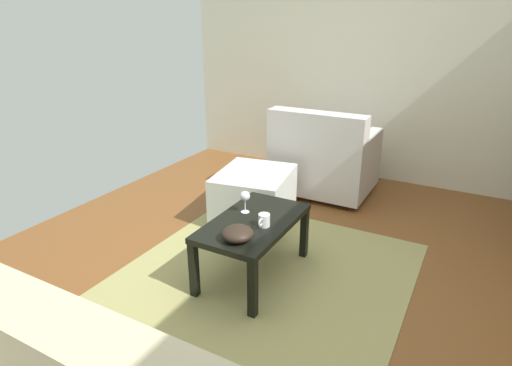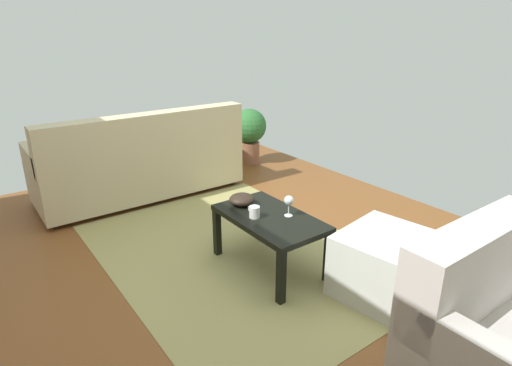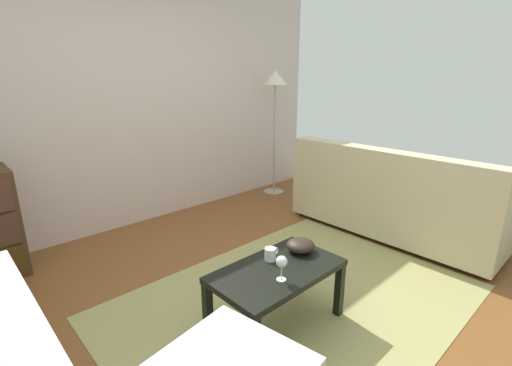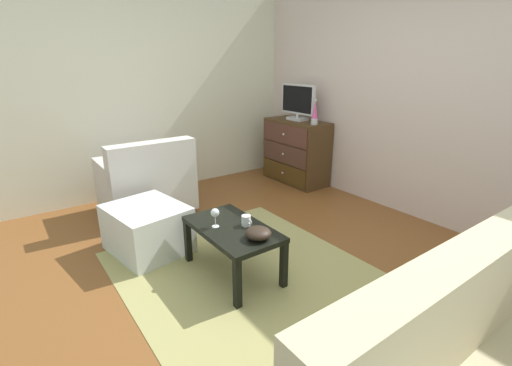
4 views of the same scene
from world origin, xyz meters
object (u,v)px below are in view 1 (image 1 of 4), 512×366
object	(u,v)px
wine_glass	(245,197)
armchair	(323,159)
coffee_table	(253,228)
bowl_decorative	(238,233)
ottoman	(254,195)
mug	(264,220)

from	to	relation	value
wine_glass	armchair	xyz separation A→B (m)	(-1.58, -0.00, -0.18)
coffee_table	armchair	distance (m)	1.66
wine_glass	bowl_decorative	size ratio (longest dim) A/B	0.80
armchair	ottoman	bearing A→B (deg)	-20.37
mug	bowl_decorative	size ratio (longest dim) A/B	0.58
wine_glass	bowl_decorative	distance (m)	0.41
coffee_table	bowl_decorative	distance (m)	0.31
coffee_table	mug	xyz separation A→B (m)	(0.05, 0.11, 0.10)
bowl_decorative	wine_glass	bearing A→B (deg)	-156.61
mug	bowl_decorative	distance (m)	0.25
coffee_table	mug	world-z (taller)	mug
wine_glass	bowl_decorative	bearing A→B (deg)	23.39
coffee_table	bowl_decorative	size ratio (longest dim) A/B	4.33
mug	ottoman	xyz separation A→B (m)	(-0.84, -0.54, -0.25)
ottoman	coffee_table	bearing A→B (deg)	28.56
wine_glass	ottoman	xyz separation A→B (m)	(-0.71, -0.32, -0.32)
mug	wine_glass	bearing A→B (deg)	-120.58
coffee_table	wine_glass	xyz separation A→B (m)	(-0.08, -0.11, 0.18)
coffee_table	ottoman	distance (m)	0.91
bowl_decorative	ottoman	size ratio (longest dim) A/B	0.28
wine_glass	bowl_decorative	xyz separation A→B (m)	(0.37, 0.16, -0.07)
coffee_table	mug	bearing A→B (deg)	65.92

